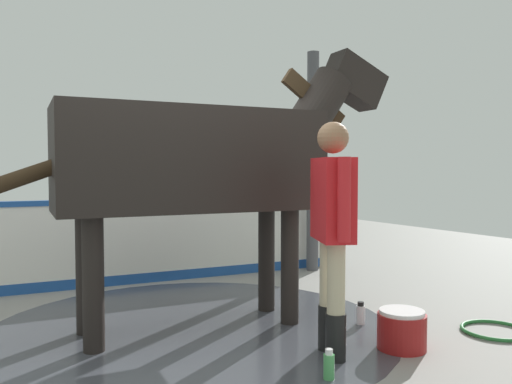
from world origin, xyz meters
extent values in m
cube|color=gray|center=(0.00, 0.00, -0.01)|extent=(16.00, 16.00, 0.02)
cylinder|color=#42444C|center=(0.30, 0.12, 0.00)|extent=(3.52, 3.52, 0.00)
cube|color=white|center=(0.50, 2.05, 0.48)|extent=(5.16, 0.58, 0.96)
cube|color=#1E4C99|center=(0.50, 2.05, 0.99)|extent=(5.16, 0.60, 0.06)
cube|color=#1E4C99|center=(0.50, 2.05, 0.06)|extent=(5.16, 0.58, 0.12)
cylinder|color=#4C4C51|center=(2.74, 1.63, 1.47)|extent=(0.16, 0.16, 2.93)
cube|color=black|center=(0.30, 0.12, 1.45)|extent=(2.28, 1.07, 0.85)
cylinder|color=black|center=(1.16, 0.27, 0.51)|extent=(0.16, 0.16, 1.02)
cylinder|color=black|center=(1.11, -0.20, 0.51)|extent=(0.16, 0.16, 1.02)
cylinder|color=black|center=(-0.51, 0.44, 0.51)|extent=(0.16, 0.16, 1.02)
cylinder|color=black|center=(-0.55, -0.03, 0.51)|extent=(0.16, 0.16, 1.02)
cylinder|color=black|center=(1.52, 0.00, 1.90)|extent=(0.81, 0.46, 0.88)
cube|color=#382819|center=(1.52, 0.00, 2.03)|extent=(0.68, 0.13, 0.54)
cube|color=black|center=(1.97, -0.05, 2.23)|extent=(0.68, 0.34, 0.56)
cylinder|color=#382819|center=(-0.89, 0.24, 1.35)|extent=(0.71, 0.19, 0.35)
cylinder|color=black|center=(0.89, -1.10, 0.17)|extent=(0.15, 0.15, 0.34)
cylinder|color=#C6B793|center=(0.89, -1.10, 0.60)|extent=(0.13, 0.13, 0.51)
cylinder|color=black|center=(0.98, -0.90, 0.17)|extent=(0.15, 0.15, 0.34)
cylinder|color=#C6B793|center=(0.98, -0.90, 0.60)|extent=(0.13, 0.13, 0.51)
cube|color=red|center=(0.94, -1.00, 1.15)|extent=(0.40, 0.54, 0.60)
cylinder|color=red|center=(0.81, -1.27, 1.17)|extent=(0.09, 0.09, 0.57)
cylinder|color=red|center=(1.06, -0.73, 1.17)|extent=(0.09, 0.09, 0.57)
sphere|color=#936B4C|center=(0.94, -1.00, 1.60)|extent=(0.23, 0.23, 0.23)
cylinder|color=maroon|center=(1.47, -1.17, 0.13)|extent=(0.37, 0.37, 0.27)
cylinder|color=white|center=(1.47, -1.17, 0.28)|extent=(0.34, 0.34, 0.03)
cylinder|color=white|center=(1.63, -0.54, 0.08)|extent=(0.08, 0.08, 0.16)
cylinder|color=black|center=(1.63, -0.54, 0.18)|extent=(0.06, 0.06, 0.04)
cylinder|color=#4CA559|center=(0.64, -1.33, 0.08)|extent=(0.07, 0.07, 0.16)
cylinder|color=white|center=(0.64, -1.33, 0.18)|extent=(0.05, 0.05, 0.04)
torus|color=#267233|center=(2.45, -1.29, 0.02)|extent=(0.55, 0.55, 0.03)
camera|label=1|loc=(-1.44, -3.91, 1.37)|focal=35.97mm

